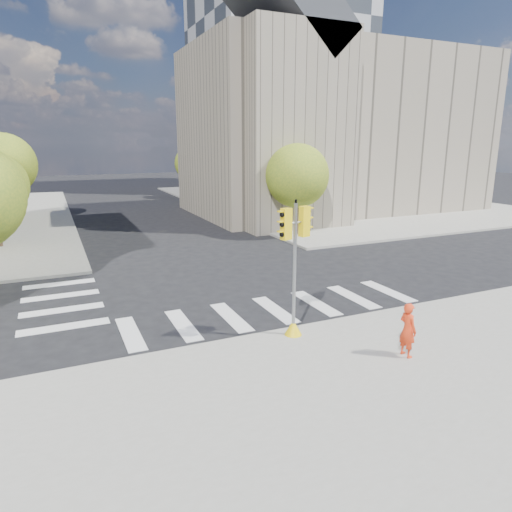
{
  "coord_description": "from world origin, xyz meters",
  "views": [
    {
      "loc": [
        -7.48,
        -16.61,
        6.21
      ],
      "look_at": [
        -0.73,
        -1.63,
        2.1
      ],
      "focal_mm": 32.0,
      "sensor_mm": 36.0,
      "label": 1
    }
  ],
  "objects_px": {
    "lamp_far": "(214,159)",
    "traffic_signal": "(294,280)",
    "photographer": "(408,330)",
    "lamp_near": "(277,165)"
  },
  "relations": [
    {
      "from": "lamp_far",
      "to": "traffic_signal",
      "type": "distance_m",
      "value": 33.85
    },
    {
      "from": "lamp_near",
      "to": "lamp_far",
      "type": "distance_m",
      "value": 14.0
    },
    {
      "from": "lamp_far",
      "to": "photographer",
      "type": "xyz_separation_m",
      "value": [
        -6.47,
        -35.27,
        -3.62
      ]
    },
    {
      "from": "photographer",
      "to": "lamp_far",
      "type": "bearing_deg",
      "value": -12.48
    },
    {
      "from": "traffic_signal",
      "to": "lamp_far",
      "type": "bearing_deg",
      "value": 61.1
    },
    {
      "from": "lamp_near",
      "to": "lamp_far",
      "type": "bearing_deg",
      "value": 90.0
    },
    {
      "from": "traffic_signal",
      "to": "photographer",
      "type": "height_order",
      "value": "traffic_signal"
    },
    {
      "from": "lamp_near",
      "to": "photographer",
      "type": "xyz_separation_m",
      "value": [
        -6.47,
        -21.27,
        -3.62
      ]
    },
    {
      "from": "lamp_near",
      "to": "traffic_signal",
      "type": "distance_m",
      "value": 20.71
    },
    {
      "from": "lamp_near",
      "to": "photographer",
      "type": "relative_size",
      "value": 5.01
    }
  ]
}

